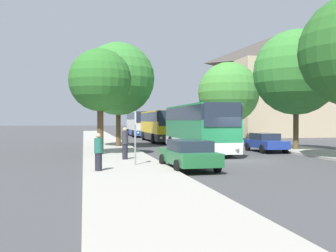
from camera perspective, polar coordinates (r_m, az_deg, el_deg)
ground_plane at (r=23.30m, az=10.57°, el=-4.89°), size 300.00×300.00×0.00m
sidewalk_left at (r=21.59m, az=-6.90°, el=-5.13°), size 4.00×120.00×0.15m
building_right_background at (r=61.51m, az=15.71°, el=5.74°), size 16.61×15.61×15.19m
bus_front at (r=28.88m, az=4.25°, el=-0.15°), size 3.07×11.87×3.40m
bus_middle at (r=42.33m, az=-1.31°, el=0.07°), size 2.77×11.48×3.26m
bus_rear at (r=56.50m, az=-4.18°, el=0.39°), size 2.90×11.28×3.50m
parked_car_left_curb at (r=18.50m, az=3.01°, el=-4.08°), size 2.18×4.48×1.40m
parked_car_right_near at (r=29.58m, az=13.95°, el=-2.28°), size 1.94×4.15×1.37m
bus_stop_sign at (r=19.12m, az=-4.78°, el=-0.84°), size 0.08×0.45×2.60m
pedestrian_waiting_near at (r=17.15m, az=-10.06°, el=-3.74°), size 0.36×0.36×1.61m
pedestrian_waiting_far at (r=21.93m, az=-6.26°, el=-2.49°), size 0.36×0.36×1.78m
tree_left_near at (r=33.32m, az=-7.24°, el=6.78°), size 6.09×6.09×8.67m
tree_left_far at (r=25.66m, az=-9.81°, el=6.54°), size 4.02×4.02×6.76m
tree_right_mid at (r=31.19m, az=18.10°, el=7.39°), size 6.38×6.38×8.95m
tree_right_far at (r=43.76m, az=8.79°, el=4.80°), size 6.70×6.70×8.54m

